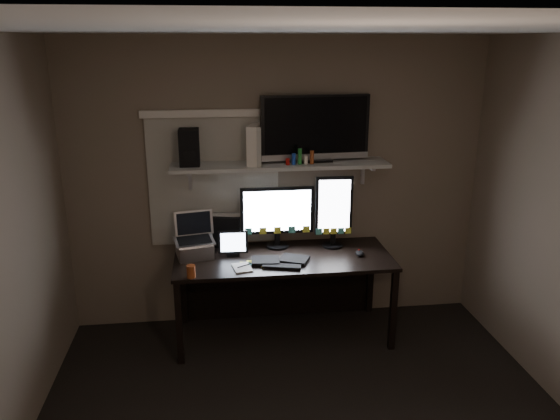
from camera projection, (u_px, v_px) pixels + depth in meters
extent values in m
plane|color=silver|center=(322.00, 29.00, 2.67)|extent=(3.60, 3.60, 0.00)
plane|color=#7B6758|center=(278.00, 185.00, 4.74)|extent=(3.60, 0.00, 3.60)
cube|color=beige|center=(214.00, 182.00, 4.65)|extent=(1.10, 0.02, 1.10)
cube|color=black|center=(283.00, 258.00, 4.54)|extent=(1.80, 0.75, 0.03)
cube|color=black|center=(278.00, 281.00, 4.99)|extent=(1.80, 0.02, 0.70)
cube|color=black|center=(179.00, 323.00, 4.23)|extent=(0.05, 0.05, 0.70)
cube|color=black|center=(393.00, 310.00, 4.44)|extent=(0.05, 0.05, 0.70)
cube|color=black|center=(183.00, 286.00, 4.87)|extent=(0.05, 0.05, 0.70)
cube|color=black|center=(370.00, 277.00, 5.07)|extent=(0.05, 0.05, 0.70)
cube|color=#BABBB6|center=(280.00, 165.00, 4.51)|extent=(1.80, 0.35, 0.03)
cube|color=black|center=(277.00, 217.00, 4.68)|extent=(0.63, 0.07, 0.55)
cube|color=black|center=(334.00, 211.00, 4.67)|extent=(0.32, 0.07, 0.64)
cube|color=black|center=(280.00, 260.00, 4.42)|extent=(0.50, 0.30, 0.03)
ellipsoid|color=black|center=(360.00, 253.00, 4.56)|extent=(0.07, 0.11, 0.04)
cube|color=beige|center=(242.00, 268.00, 4.30)|extent=(0.17, 0.21, 0.01)
cube|color=black|center=(233.00, 243.00, 4.53)|extent=(0.25, 0.11, 0.22)
cube|color=black|center=(227.00, 230.00, 4.72)|extent=(0.25, 0.16, 0.30)
cube|color=#B7B7BC|center=(194.00, 237.00, 4.47)|extent=(0.37, 0.32, 0.36)
cylinder|color=#913D1A|center=(191.00, 271.00, 4.13)|extent=(0.07, 0.07, 0.10)
cube|color=black|center=(315.00, 129.00, 4.50)|extent=(0.92, 0.23, 0.55)
cube|color=silver|center=(254.00, 144.00, 4.44)|extent=(0.15, 0.28, 0.32)
cube|color=black|center=(189.00, 147.00, 4.40)|extent=(0.16, 0.20, 0.29)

